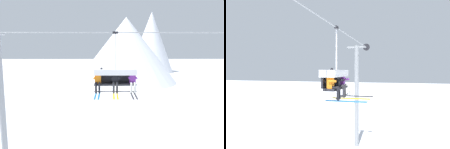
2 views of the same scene
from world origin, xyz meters
The scene contains 8 objects.
mountain_peak_west centered at (2.14, 32.75, 6.51)m, with size 20.51×20.51×13.02m.
mountain_peak_central centered at (10.31, 49.01, 8.21)m, with size 12.22×12.22×16.42m.
lift_tower_near centered at (-7.34, -0.02, 4.40)m, with size 0.36×1.88×8.47m.
lift_cable centered at (0.15, -0.80, 8.19)m, with size 16.98×0.05×0.05m.
chairlift_chair centered at (-0.91, -0.73, 6.04)m, with size 2.24×0.74×3.09m.
skier_orange centered at (-1.81, -0.94, 5.75)m, with size 0.48×1.70×1.34m.
skier_black centered at (-0.91, -0.95, 5.73)m, with size 0.46×1.70×1.23m.
skier_purple centered at (0.00, -0.95, 5.73)m, with size 0.46×1.70×1.23m.
Camera 1 is at (-1.19, -12.11, 7.61)m, focal length 35.00 mm.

